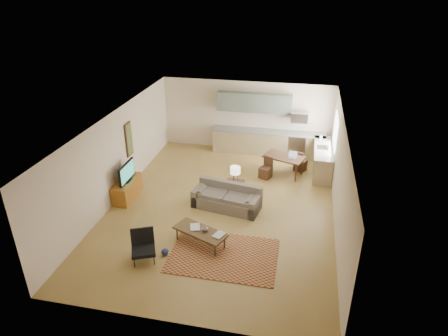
% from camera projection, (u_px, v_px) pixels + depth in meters
% --- Properties ---
extents(room, '(9.00, 9.00, 9.00)m').
position_uv_depth(room, '(222.00, 166.00, 11.35)').
color(room, olive).
rests_on(room, ground).
extents(kitchen_counter_back, '(4.26, 0.64, 0.92)m').
position_uv_depth(kitchen_counter_back, '(268.00, 142.00, 15.25)').
color(kitchen_counter_back, tan).
rests_on(kitchen_counter_back, ground).
extents(kitchen_counter_right, '(0.64, 2.26, 0.92)m').
position_uv_depth(kitchen_counter_right, '(323.00, 160.00, 13.84)').
color(kitchen_counter_right, tan).
rests_on(kitchen_counter_right, ground).
extents(kitchen_range, '(0.62, 0.62, 0.90)m').
position_uv_depth(kitchen_range, '(297.00, 145.00, 15.05)').
color(kitchen_range, '#A5A8AD').
rests_on(kitchen_range, ground).
extents(kitchen_microwave, '(0.62, 0.40, 0.35)m').
position_uv_depth(kitchen_microwave, '(299.00, 117.00, 14.58)').
color(kitchen_microwave, '#A5A8AD').
rests_on(kitchen_microwave, room).
extents(upper_cabinets, '(2.80, 0.34, 0.70)m').
position_uv_depth(upper_cabinets, '(254.00, 103.00, 14.83)').
color(upper_cabinets, slate).
rests_on(upper_cabinets, room).
extents(window_right, '(0.02, 1.40, 1.05)m').
position_uv_depth(window_right, '(335.00, 131.00, 13.30)').
color(window_right, white).
rests_on(window_right, room).
extents(wall_art_left, '(0.06, 0.42, 1.10)m').
position_uv_depth(wall_art_left, '(129.00, 139.00, 12.65)').
color(wall_art_left, olive).
rests_on(wall_art_left, room).
extents(triptych, '(1.70, 0.04, 0.50)m').
position_uv_depth(triptych, '(244.00, 106.00, 15.12)').
color(triptych, beige).
rests_on(triptych, room).
extents(rug, '(2.65, 1.84, 0.02)m').
position_uv_depth(rug, '(224.00, 255.00, 9.88)').
color(rug, maroon).
rests_on(rug, floor).
extents(sofa, '(2.19, 1.24, 0.72)m').
position_uv_depth(sofa, '(227.00, 197.00, 11.75)').
color(sofa, '#695F54').
rests_on(sofa, floor).
extents(coffee_table, '(1.51, 1.06, 0.42)m').
position_uv_depth(coffee_table, '(200.00, 237.00, 10.22)').
color(coffee_table, '#45321A').
rests_on(coffee_table, floor).
extents(book_a, '(0.44, 0.48, 0.03)m').
position_uv_depth(book_a, '(190.00, 227.00, 10.22)').
color(book_a, maroon).
rests_on(book_a, coffee_table).
extents(book_b, '(0.47, 0.49, 0.02)m').
position_uv_depth(book_b, '(215.00, 233.00, 10.00)').
color(book_b, navy).
rests_on(book_b, coffee_table).
extents(vase, '(0.24, 0.24, 0.17)m').
position_uv_depth(vase, '(205.00, 228.00, 10.07)').
color(vase, black).
rests_on(vase, coffee_table).
extents(armchair, '(0.86, 0.86, 0.74)m').
position_uv_depth(armchair, '(143.00, 247.00, 9.58)').
color(armchair, black).
rests_on(armchair, floor).
extents(tv_credenza, '(0.49, 1.27, 0.59)m').
position_uv_depth(tv_credenza, '(127.00, 189.00, 12.32)').
color(tv_credenza, brown).
rests_on(tv_credenza, floor).
extents(tv, '(0.10, 0.98, 0.59)m').
position_uv_depth(tv, '(127.00, 172.00, 12.05)').
color(tv, black).
rests_on(tv, tv_credenza).
extents(console_table, '(0.54, 0.37, 0.62)m').
position_uv_depth(console_table, '(235.00, 190.00, 12.22)').
color(console_table, '#3C2518').
rests_on(console_table, floor).
extents(table_lamp, '(0.33, 0.33, 0.50)m').
position_uv_depth(table_lamp, '(235.00, 174.00, 11.97)').
color(table_lamp, beige).
rests_on(table_lamp, console_table).
extents(dining_table, '(1.51, 1.17, 0.67)m').
position_uv_depth(dining_table, '(283.00, 165.00, 13.75)').
color(dining_table, '#3C2518').
rests_on(dining_table, floor).
extents(dining_chair_near, '(0.48, 0.49, 0.75)m').
position_uv_depth(dining_chair_near, '(266.00, 168.00, 13.48)').
color(dining_chair_near, '#3C2518').
rests_on(dining_chair_near, floor).
extents(dining_chair_far, '(0.50, 0.51, 0.76)m').
position_uv_depth(dining_chair_far, '(301.00, 160.00, 13.98)').
color(dining_chair_far, '#3C2518').
rests_on(dining_chair_far, floor).
extents(laptop, '(0.33, 0.28, 0.21)m').
position_uv_depth(laptop, '(292.00, 155.00, 13.42)').
color(laptop, '#A5A8AD').
rests_on(laptop, dining_table).
extents(soap_bottle, '(0.10, 0.10, 0.19)m').
position_uv_depth(soap_bottle, '(321.00, 137.00, 14.27)').
color(soap_bottle, beige).
rests_on(soap_bottle, kitchen_counter_right).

